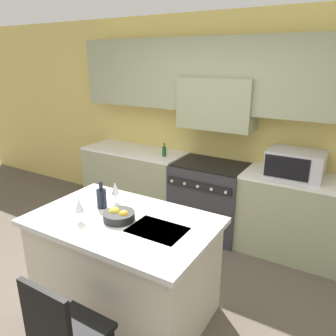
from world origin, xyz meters
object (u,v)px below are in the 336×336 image
(wine_glass_near, at_px, (79,206))
(oil_bottle_on_counter, at_px, (164,151))
(wine_glass_far, at_px, (115,189))
(island_chair, at_px, (63,333))
(wine_bottle, at_px, (102,198))
(range_stove, at_px, (209,198))
(microwave, at_px, (295,164))
(fruit_bowl, at_px, (119,215))

(wine_glass_near, distance_m, oil_bottle_on_counter, 1.88)
(wine_glass_far, distance_m, oil_bottle_on_counter, 1.46)
(island_chair, height_order, wine_bottle, wine_bottle)
(range_stove, height_order, microwave, microwave)
(wine_glass_near, bearing_deg, wine_bottle, 94.88)
(microwave, distance_m, wine_glass_far, 1.95)
(island_chair, relative_size, fruit_bowl, 3.59)
(island_chair, distance_m, wine_glass_far, 1.26)
(microwave, xyz_separation_m, island_chair, (-0.85, -2.55, -0.55))
(microwave, bearing_deg, wine_glass_near, -124.27)
(wine_glass_near, height_order, oil_bottle_on_counter, oil_bottle_on_counter)
(fruit_bowl, bearing_deg, island_chair, -76.51)
(microwave, bearing_deg, island_chair, -108.39)
(microwave, height_order, wine_glass_far, microwave)
(island_chair, bearing_deg, range_stove, 92.94)
(island_chair, distance_m, fruit_bowl, 0.94)
(wine_glass_far, relative_size, oil_bottle_on_counter, 1.14)
(microwave, distance_m, oil_bottle_on_counter, 1.63)
(wine_glass_far, bearing_deg, wine_bottle, -106.22)
(wine_glass_far, height_order, oil_bottle_on_counter, oil_bottle_on_counter)
(wine_glass_near, distance_m, wine_glass_far, 0.43)
(wine_bottle, relative_size, wine_glass_far, 1.19)
(range_stove, relative_size, wine_glass_far, 4.53)
(island_chair, xyz_separation_m, wine_glass_near, (-0.45, 0.64, 0.51))
(microwave, height_order, fruit_bowl, microwave)
(fruit_bowl, bearing_deg, wine_glass_near, -144.70)
(microwave, height_order, island_chair, microwave)
(microwave, relative_size, wine_glass_near, 2.85)
(range_stove, height_order, island_chair, island_chair)
(wine_glass_near, bearing_deg, island_chair, -54.87)
(wine_bottle, bearing_deg, fruit_bowl, -21.58)
(range_stove, xyz_separation_m, wine_bottle, (-0.35, -1.60, 0.53))
(island_chair, distance_m, wine_glass_near, 0.93)
(oil_bottle_on_counter, bearing_deg, wine_bottle, -78.98)
(microwave, bearing_deg, wine_glass_far, -131.01)
(wine_glass_far, bearing_deg, microwave, 48.99)
(microwave, distance_m, island_chair, 2.74)
(microwave, relative_size, wine_bottle, 2.40)
(microwave, xyz_separation_m, wine_bottle, (-1.32, -1.61, -0.09))
(range_stove, distance_m, fruit_bowl, 1.77)
(range_stove, relative_size, oil_bottle_on_counter, 5.18)
(wine_bottle, height_order, wine_glass_far, wine_bottle)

